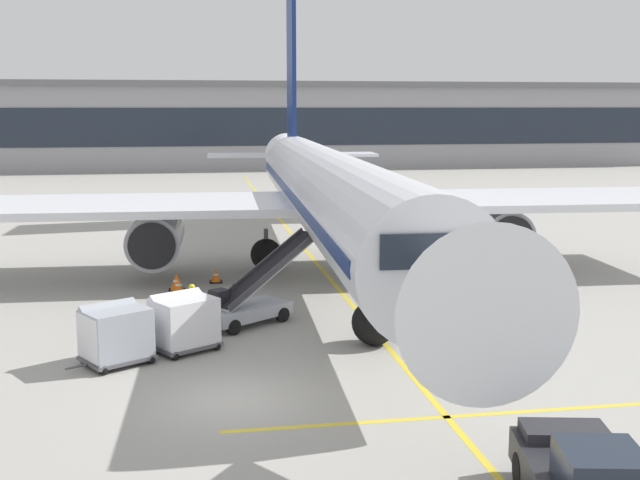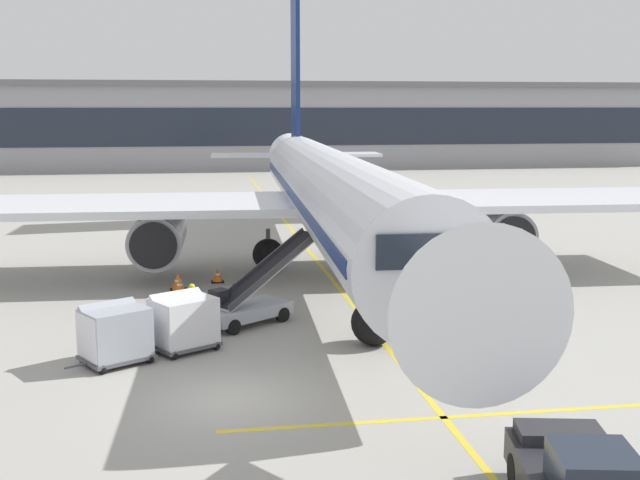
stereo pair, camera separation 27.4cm
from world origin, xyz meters
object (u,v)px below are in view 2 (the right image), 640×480
Objects in this scene: parked_airplane at (330,193)px; ground_crew_by_loader at (175,320)px; ground_crew_by_carts at (192,304)px; baggage_cart_lead at (183,321)px; safety_cone_nose_mark at (178,282)px; safety_cone_wingtip at (180,286)px; safety_cone_engine_keepout at (217,275)px; belt_loader at (250,300)px; baggage_cart_second at (115,332)px.

ground_crew_by_loader is at bearing -122.06° from parked_airplane.
ground_crew_by_loader and ground_crew_by_carts have the same top height.
baggage_cart_lead is 8.80m from safety_cone_nose_mark.
safety_cone_engine_keepout is at bearing 51.20° from safety_cone_wingtip.
parked_airplane is 59.81× the size of safety_cone_nose_mark.
baggage_cart_lead is at bearing -129.27° from belt_loader.
safety_cone_nose_mark is at bearing 79.69° from baggage_cart_second.
belt_loader is 6.24× the size of safety_cone_nose_mark.
parked_airplane is at bearing 62.34° from belt_loader.
safety_cone_engine_keepout is at bearing 72.50° from baggage_cart_second.
ground_crew_by_loader is at bearing -104.57° from ground_crew_by_carts.
parked_airplane is 6.68m from safety_cone_engine_keepout.
parked_airplane reaches higher than baggage_cart_second.
safety_cone_engine_keepout is (-1.00, 7.20, -0.58)m from belt_loader.
ground_crew_by_loader is (-0.25, 0.08, -0.00)m from baggage_cart_lead.
ground_crew_by_loader is 10.27m from safety_cone_engine_keepout.
baggage_cart_lead is 3.47× the size of safety_cone_nose_mark.
baggage_cart_second is 1.57× the size of ground_crew_by_loader.
belt_loader is at bearing 19.41° from ground_crew_by_carts.
baggage_cart_second is (-4.55, -4.05, 0.10)m from belt_loader.
baggage_cart_lead is 0.26m from ground_crew_by_loader.
belt_loader is 2.26m from ground_crew_by_carts.
safety_cone_nose_mark is (-0.32, 8.77, -0.61)m from baggage_cart_lead.
ground_crew_by_loader is 2.21× the size of safety_cone_nose_mark.
baggage_cart_second reaches higher than safety_cone_engine_keepout.
ground_crew_by_carts reaches higher than safety_cone_nose_mark.
safety_cone_wingtip is at bearing 117.46° from belt_loader.
safety_cone_wingtip is at bearing -154.56° from parked_airplane.
safety_cone_engine_keepout is (3.55, 11.25, -0.68)m from baggage_cart_second.
ground_crew_by_loader reaches higher than safety_cone_engine_keepout.
baggage_cart_second is 3.47× the size of safety_cone_nose_mark.
belt_loader is 5.81m from safety_cone_wingtip.
belt_loader is (-4.47, -8.52, -3.02)m from parked_airplane.
parked_airplane is 17.25× the size of baggage_cart_lead.
baggage_cart_lead reaches higher than safety_cone_wingtip.
baggage_cart_second is (-9.01, -12.57, -2.92)m from parked_airplane.
safety_cone_engine_keepout is at bearing 97.89° from belt_loader.
safety_cone_engine_keepout is at bearing 81.95° from baggage_cart_lead.
belt_loader reaches higher than safety_cone_engine_keepout.
ground_crew_by_carts is at bearing 75.43° from ground_crew_by_loader.
safety_cone_nose_mark is at bearing -141.22° from safety_cone_engine_keepout.
ground_crew_by_loader is at bearing -99.49° from safety_cone_engine_keepout.
baggage_cart_lead reaches higher than ground_crew_by_loader.
baggage_cart_lead is 4.19× the size of safety_cone_engine_keepout.
baggage_cart_lead is at bearing -120.97° from parked_airplane.
parked_airplane is at bearing 59.03° from baggage_cart_lead.
safety_cone_nose_mark is (-0.09, 0.66, 0.03)m from safety_cone_wingtip.
safety_cone_nose_mark is at bearing -159.29° from parked_airplane.
ground_crew_by_carts is (0.31, 2.23, -0.00)m from baggage_cart_lead.
baggage_cart_lead is (-2.44, -2.98, 0.10)m from belt_loader.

